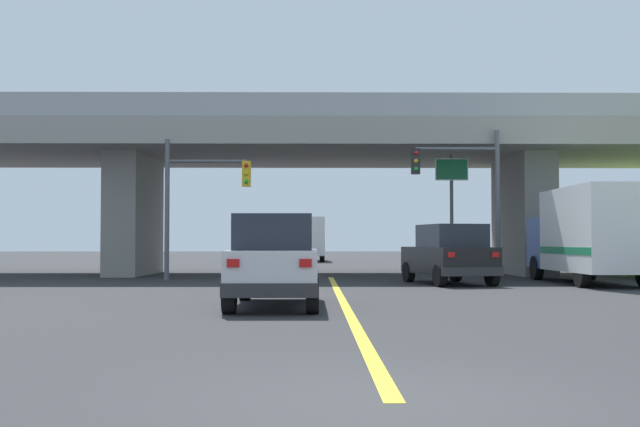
# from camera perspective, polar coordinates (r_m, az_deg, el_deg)

# --- Properties ---
(ground) EXTENTS (160.00, 160.00, 0.00)m
(ground) POSITION_cam_1_polar(r_m,az_deg,el_deg) (34.49, 0.67, -4.45)
(ground) COLOR #2B2B2D
(overpass_bridge) EXTENTS (35.97, 9.84, 7.11)m
(overpass_bridge) POSITION_cam_1_polar(r_m,az_deg,el_deg) (34.66, 0.67, 4.09)
(overpass_bridge) COLOR gray
(overpass_bridge) RESTS_ON ground
(lane_divider_stripe) EXTENTS (0.20, 24.66, 0.01)m
(lane_divider_stripe) POSITION_cam_1_polar(r_m,az_deg,el_deg) (19.45, 1.62, -6.30)
(lane_divider_stripe) COLOR yellow
(lane_divider_stripe) RESTS_ON ground
(suv_lead) EXTENTS (1.92, 4.83, 2.02)m
(suv_lead) POSITION_cam_1_polar(r_m,az_deg,el_deg) (17.47, -3.29, -3.46)
(suv_lead) COLOR silver
(suv_lead) RESTS_ON ground
(suv_crossing) EXTENTS (2.82, 4.57, 2.02)m
(suv_crossing) POSITION_cam_1_polar(r_m,az_deg,el_deg) (26.94, 9.37, -2.94)
(suv_crossing) COLOR black
(suv_crossing) RESTS_ON ground
(box_truck) EXTENTS (2.33, 7.31, 3.24)m
(box_truck) POSITION_cam_1_polar(r_m,az_deg,el_deg) (28.23, 19.03, -1.44)
(box_truck) COLOR navy
(box_truck) RESTS_ON ground
(traffic_signal_nearside) EXTENTS (3.32, 0.36, 5.62)m
(traffic_signal_nearside) POSITION_cam_1_polar(r_m,az_deg,el_deg) (29.95, 10.70, 2.08)
(traffic_signal_nearside) COLOR #56595E
(traffic_signal_nearside) RESTS_ON ground
(traffic_signal_farside) EXTENTS (3.23, 0.36, 5.30)m
(traffic_signal_farside) POSITION_cam_1_polar(r_m,az_deg,el_deg) (29.91, -8.95, 1.55)
(traffic_signal_farside) COLOR #56595E
(traffic_signal_farside) RESTS_ON ground
(highway_sign) EXTENTS (1.34, 0.17, 4.99)m
(highway_sign) POSITION_cam_1_polar(r_m,az_deg,el_deg) (32.44, 9.53, 1.75)
(highway_sign) COLOR #56595E
(highway_sign) RESTS_ON ground
(semi_truck_distant) EXTENTS (2.33, 7.44, 3.16)m
(semi_truck_distant) POSITION_cam_1_polar(r_m,az_deg,el_deg) (57.47, -0.85, -1.83)
(semi_truck_distant) COLOR navy
(semi_truck_distant) RESTS_ON ground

